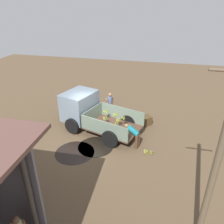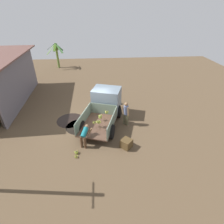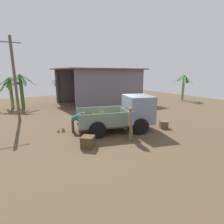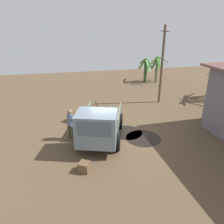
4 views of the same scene
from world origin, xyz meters
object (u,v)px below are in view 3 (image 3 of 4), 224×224
at_px(utility_pole, 15,79).
at_px(wooden_crate_1, 164,124).
at_px(banana_bunch_on_ground_0, 58,131).
at_px(banana_bunch_on_ground_1, 63,130).
at_px(cargo_truck, 131,112).
at_px(person_bystander_near_shed, 77,100).
at_px(wooden_crate_0, 88,142).
at_px(person_foreground_visitor, 131,122).
at_px(person_worker_loading, 77,120).

height_order(utility_pole, wooden_crate_1, utility_pole).
relative_size(banana_bunch_on_ground_0, banana_bunch_on_ground_1, 0.85).
height_order(cargo_truck, person_bystander_near_shed, cargo_truck).
distance_m(person_bystander_near_shed, wooden_crate_0, 8.99).
bearing_deg(cargo_truck, person_bystander_near_shed, 112.75).
height_order(person_foreground_visitor, wooden_crate_0, person_foreground_visitor).
height_order(utility_pole, banana_bunch_on_ground_1, utility_pole).
distance_m(cargo_truck, utility_pole, 8.43).
xyz_separation_m(cargo_truck, person_foreground_visitor, (-1.11, -1.36, -0.14)).
height_order(banana_bunch_on_ground_1, wooden_crate_1, wooden_crate_1).
xyz_separation_m(banana_bunch_on_ground_0, banana_bunch_on_ground_1, (0.30, 0.02, 0.03)).
relative_size(person_foreground_visitor, wooden_crate_0, 3.07).
height_order(person_foreground_visitor, person_bystander_near_shed, person_foreground_visitor).
xyz_separation_m(person_foreground_visitor, wooden_crate_1, (3.02, 0.43, -0.75)).
bearing_deg(cargo_truck, wooden_crate_1, -8.34).
bearing_deg(banana_bunch_on_ground_0, person_worker_loading, -23.79).
xyz_separation_m(person_foreground_visitor, person_worker_loading, (-1.90, 2.71, -0.23)).
height_order(person_foreground_visitor, banana_bunch_on_ground_0, person_foreground_visitor).
bearing_deg(person_worker_loading, wooden_crate_0, -79.21).
distance_m(cargo_truck, person_worker_loading, 3.32).
bearing_deg(utility_pole, person_foreground_visitor, -57.58).
relative_size(cargo_truck, banana_bunch_on_ground_1, 19.64).
relative_size(utility_pole, person_worker_loading, 4.94).
bearing_deg(person_foreground_visitor, cargo_truck, -83.54).
height_order(cargo_truck, person_worker_loading, cargo_truck).
bearing_deg(banana_bunch_on_ground_0, banana_bunch_on_ground_1, 2.97).
height_order(person_worker_loading, banana_bunch_on_ground_1, person_worker_loading).
bearing_deg(person_bystander_near_shed, person_worker_loading, 104.74).
height_order(cargo_truck, wooden_crate_0, cargo_truck).
xyz_separation_m(cargo_truck, person_worker_loading, (-3.01, 1.35, -0.38)).
relative_size(cargo_truck, person_foreground_visitor, 2.78).
bearing_deg(banana_bunch_on_ground_1, banana_bunch_on_ground_0, -177.03).
bearing_deg(person_bystander_near_shed, person_foreground_visitor, 122.81).
xyz_separation_m(utility_pole, banana_bunch_on_ground_1, (1.97, -4.08, -2.91)).
xyz_separation_m(banana_bunch_on_ground_0, wooden_crate_0, (0.61, -2.87, 0.19)).
distance_m(utility_pole, wooden_crate_1, 10.61).
height_order(person_foreground_visitor, wooden_crate_1, person_foreground_visitor).
height_order(cargo_truck, wooden_crate_1, cargo_truck).
bearing_deg(banana_bunch_on_ground_0, wooden_crate_0, -78.03).
height_order(person_worker_loading, banana_bunch_on_ground_0, person_worker_loading).
distance_m(person_bystander_near_shed, banana_bunch_on_ground_0, 6.64).
distance_m(person_worker_loading, person_bystander_near_shed, 6.55).
relative_size(utility_pole, banana_bunch_on_ground_1, 23.76).
bearing_deg(wooden_crate_1, banana_bunch_on_ground_0, 155.34).
relative_size(banana_bunch_on_ground_1, wooden_crate_0, 0.44).
xyz_separation_m(cargo_truck, person_bystander_near_shed, (-0.68, 7.47, -0.25)).
bearing_deg(cargo_truck, person_foreground_visitor, -111.69).
height_order(wooden_crate_0, wooden_crate_1, wooden_crate_0).
distance_m(person_foreground_visitor, wooden_crate_1, 3.14).
distance_m(person_worker_loading, wooden_crate_1, 5.45).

